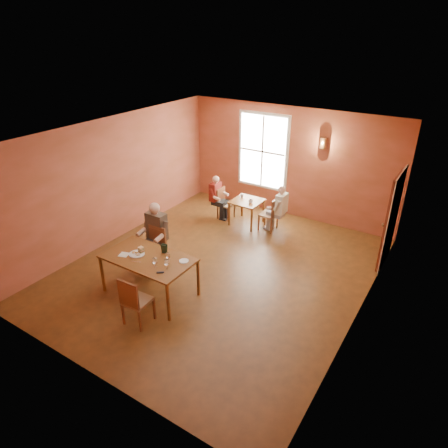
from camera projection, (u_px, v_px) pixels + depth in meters
The scene contains 30 objects.
ground at pixel (219, 270), 8.81m from camera, with size 6.00×7.00×0.01m, color brown.
wall_back at pixel (290, 163), 10.77m from camera, with size 6.00×0.04×3.00m, color brown.
wall_front at pixel (80, 297), 5.50m from camera, with size 6.00×0.04×3.00m, color brown.
wall_left at pixel (114, 180), 9.57m from camera, with size 0.04×7.00×3.00m, color brown.
wall_right at pixel (368, 248), 6.70m from camera, with size 0.04×7.00×3.00m, color brown.
ceiling at pixel (218, 135), 7.46m from camera, with size 6.00×7.00×0.04m, color white.
window at pixel (263, 151), 11.03m from camera, with size 1.36×0.10×1.96m, color white.
door at pixel (390, 220), 8.66m from camera, with size 0.12×1.04×2.10m, color maroon.
wall_sconce at pixel (323, 143), 9.95m from camera, with size 0.16×0.16×0.28m, color brown.
main_table at pixel (150, 275), 7.89m from camera, with size 1.77×1.00×0.83m, color brown, non-canonical shape.
chair_diner_main at pixel (152, 251), 8.58m from camera, with size 0.44×0.44×1.00m, color #5A341B, non-canonical shape.
diner_main at pixel (151, 242), 8.46m from camera, with size 0.58×0.58×1.44m, color #352319, non-canonical shape.
chair_empty at pixel (137, 300), 7.07m from camera, with size 0.43×0.43×0.98m, color #5B2D1A, non-canonical shape.
plate_food at pixel (137, 254), 7.78m from camera, with size 0.31×0.31×0.04m, color white.
sandwich at pixel (141, 251), 7.81m from camera, with size 0.09×0.09×0.11m, color tan.
goblet_a at pixel (168, 257), 7.54m from camera, with size 0.07×0.07×0.19m, color white, non-canonical shape.
goblet_b at pixel (167, 264), 7.30m from camera, with size 0.08×0.08×0.21m, color white, non-canonical shape.
goblet_c at pixel (155, 262), 7.35m from camera, with size 0.08×0.08×0.20m, color silver, non-canonical shape.
menu_stand at pixel (164, 249), 7.79m from camera, with size 0.12×0.06×0.20m, color black.
knife at pixel (136, 262), 7.55m from camera, with size 0.20×0.02×0.00m, color silver.
napkin at pixel (124, 255), 7.78m from camera, with size 0.18×0.18×0.01m, color white.
side_plate at pixel (184, 261), 7.57m from camera, with size 0.18×0.18×0.01m, color white.
sunglasses at pixel (160, 272), 7.22m from camera, with size 0.13×0.04×0.02m, color black.
second_table at pixel (247, 212), 10.71m from camera, with size 0.76×0.76×0.67m, color brown, non-canonical shape.
chair_diner_white at pixel (268, 214), 10.34m from camera, with size 0.40×0.40×0.90m, color #41210E, non-canonical shape.
diner_white at pixel (270, 209), 10.26m from camera, with size 0.48×0.48×1.21m, color silver, non-canonical shape.
chair_diner_maroon at pixel (226, 204), 10.98m from camera, with size 0.38×0.38×0.85m, color #502A1C, non-canonical shape.
diner_maroon at pixel (225, 198), 10.92m from camera, with size 0.47×0.47×1.16m, color maroon, non-canonical shape.
cup_a at pixel (251, 201), 10.40m from camera, with size 0.12×0.12×0.09m, color white.
cup_b at pixel (242, 196), 10.72m from camera, with size 0.09×0.09×0.09m, color silver.
Camera 1 is at (4.07, -6.19, 4.87)m, focal length 32.00 mm.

